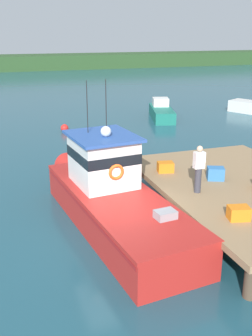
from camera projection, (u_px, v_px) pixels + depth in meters
name	position (u px, v px, depth m)	size (l,w,h in m)	color
ground_plane	(117.00, 236.00, 13.11)	(200.00, 200.00, 0.00)	#1E4C5B
dock	(245.00, 188.00, 14.25)	(6.00, 9.00, 1.20)	#4C3D2D
main_fishing_boat	(111.00, 195.00, 13.84)	(3.38, 9.94, 4.80)	red
crate_stack_mid_dock	(165.00, 167.00, 15.45)	(0.60, 0.44, 0.39)	orange
crate_single_by_cleat	(216.00, 174.00, 14.63)	(0.60, 0.44, 0.46)	#3370B2
crate_stack_near_edge	(239.00, 213.00, 11.55)	(0.60, 0.44, 0.39)	orange
deckhand_by_the_boat	(199.00, 168.00, 13.28)	(0.36, 0.22, 1.63)	#383842
moored_boat_outer_mooring	(161.00, 111.00, 30.82)	(2.72, 5.86, 1.47)	#196B5B
mooring_buoy_inshore	(65.00, 128.00, 26.59)	(0.51, 0.51, 0.51)	red
far_shoreline	(5.00, 63.00, 68.15)	(120.00, 8.00, 2.40)	#284723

